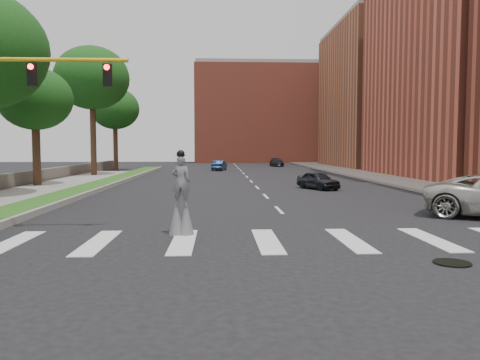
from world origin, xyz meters
TOP-DOWN VIEW (x-y plane):
  - ground_plane at (0.00, 0.00)m, footprint 160.00×160.00m
  - grass_median at (-11.50, 20.00)m, footprint 2.00×60.00m
  - median_curb at (-10.45, 20.00)m, footprint 0.20×60.00m
  - sidewalk_right at (12.50, 25.00)m, footprint 5.00×90.00m
  - stone_wall at (-17.00, 22.00)m, footprint 0.50×56.00m
  - manhole at (3.00, -2.00)m, footprint 0.90×0.90m
  - building_far at (22.00, 54.00)m, footprint 16.00×22.00m
  - building_backdrop at (6.00, 78.00)m, footprint 26.00×14.00m
  - traffic_signal at (-9.78, 3.00)m, footprint 5.30×0.23m
  - stilt_performer at (-4.00, 2.13)m, footprint 0.84×0.56m
  - car_near at (4.06, 18.53)m, footprint 2.78×3.84m
  - car_mid at (-2.62, 44.76)m, footprint 2.01×3.96m
  - car_far at (6.00, 56.59)m, footprint 1.86×4.27m
  - tree_3 at (-15.68, 20.74)m, footprint 5.19×5.19m
  - tree_4 at (-14.86, 32.90)m, footprint 7.10×7.10m
  - tree_5 at (-15.43, 45.41)m, footprint 5.95×5.95m

SIDE VIEW (x-z plane):
  - ground_plane at x=0.00m, z-range 0.00..0.00m
  - manhole at x=3.00m, z-range 0.00..0.04m
  - sidewalk_right at x=12.50m, z-range 0.00..0.18m
  - grass_median at x=-11.50m, z-range 0.00..0.25m
  - median_curb at x=-10.45m, z-range 0.00..0.28m
  - stone_wall at x=-17.00m, z-range 0.00..1.10m
  - car_near at x=4.06m, z-range 0.00..1.22m
  - car_far at x=6.00m, z-range 0.00..1.22m
  - car_mid at x=-2.62m, z-range 0.00..1.25m
  - stilt_performer at x=-4.00m, z-range -0.32..2.47m
  - traffic_signal at x=-9.78m, z-range 1.05..7.25m
  - tree_3 at x=-15.68m, z-range 1.99..10.50m
  - tree_5 at x=-15.43m, z-range 2.49..12.62m
  - building_backdrop at x=6.00m, z-range 0.00..18.00m
  - tree_4 at x=-14.86m, z-range 3.20..15.74m
  - building_far at x=22.00m, z-range 0.00..20.00m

